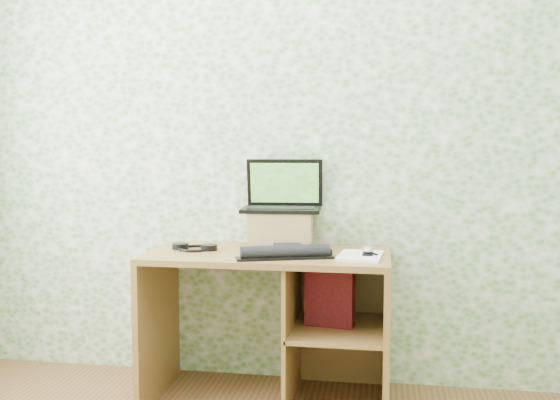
% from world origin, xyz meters
% --- Properties ---
extents(wall_back, '(3.50, 0.00, 3.50)m').
position_xyz_m(wall_back, '(0.00, 1.75, 1.30)').
color(wall_back, silver).
rests_on(wall_back, ground).
extents(desk, '(1.20, 0.60, 0.75)m').
position_xyz_m(desk, '(0.08, 1.47, 0.48)').
color(desk, brown).
rests_on(desk, floor).
extents(riser, '(0.33, 0.28, 0.19)m').
position_xyz_m(riser, '(0.04, 1.58, 0.85)').
color(riser, '#A37949').
rests_on(riser, desk).
extents(laptop, '(0.42, 0.31, 0.27)m').
position_xyz_m(laptop, '(0.04, 1.63, 1.00)').
color(laptop, black).
rests_on(laptop, riser).
extents(keyboard, '(0.46, 0.36, 0.06)m').
position_xyz_m(keyboard, '(0.11, 1.34, 0.77)').
color(keyboard, black).
rests_on(keyboard, desk).
extents(headphones, '(0.24, 0.19, 0.03)m').
position_xyz_m(headphones, '(-0.38, 1.45, 0.76)').
color(headphones, black).
rests_on(headphones, desk).
extents(notepad, '(0.22, 0.30, 0.01)m').
position_xyz_m(notepad, '(0.46, 1.38, 0.76)').
color(notepad, white).
rests_on(notepad, desk).
extents(mouse, '(0.06, 0.09, 0.03)m').
position_xyz_m(mouse, '(0.49, 1.38, 0.78)').
color(mouse, silver).
rests_on(mouse, notepad).
extents(pen, '(0.07, 0.12, 0.01)m').
position_xyz_m(pen, '(0.51, 1.42, 0.77)').
color(pen, black).
rests_on(pen, notepad).
extents(red_box, '(0.25, 0.11, 0.29)m').
position_xyz_m(red_box, '(0.31, 1.44, 0.53)').
color(red_box, maroon).
rests_on(red_box, desk).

